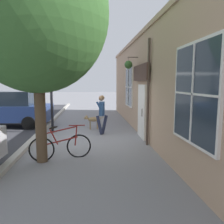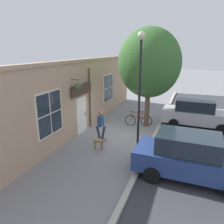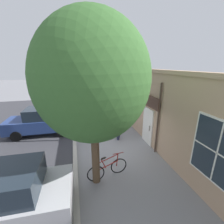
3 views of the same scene
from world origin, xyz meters
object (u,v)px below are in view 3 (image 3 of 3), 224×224
dog_on_leash (108,127)px  leaning_bicycle (108,169)px  street_tree_by_curb (92,83)px  pedestrian_walking (118,125)px  street_lamp (79,82)px  parked_car_nearest_curb (43,121)px

dog_on_leash → leaning_bicycle: bearing=76.9°
street_tree_by_curb → leaning_bicycle: (-0.51, -0.13, -3.47)m
pedestrian_walking → leaning_bicycle: bearing=66.0°
leaning_bicycle → street_lamp: bearing=-76.9°
pedestrian_walking → street_lamp: (2.13, -0.48, 2.52)m
leaning_bicycle → pedestrian_walking: bearing=-114.0°
pedestrian_walking → dog_on_leash: (0.39, -1.07, -0.54)m
dog_on_leash → street_lamp: size_ratio=0.18×
street_tree_by_curb → street_lamp: bearing=-85.3°
street_tree_by_curb → leaning_bicycle: bearing=-165.8°
leaning_bicycle → parked_car_nearest_curb: (3.26, -5.11, 0.50)m
dog_on_leash → street_tree_by_curb: bearing=70.8°
street_tree_by_curb → parked_car_nearest_curb: street_tree_by_curb is taller
parked_car_nearest_curb → street_lamp: (-2.45, 1.65, 2.63)m
dog_on_leash → street_tree_by_curb: (1.45, 4.18, 3.41)m
dog_on_leash → pedestrian_walking: bearing=109.8°
parked_car_nearest_curb → leaning_bicycle: bearing=122.5°
street_tree_by_curb → street_lamp: size_ratio=1.10×
dog_on_leash → parked_car_nearest_curb: size_ratio=0.22×
pedestrian_walking → street_tree_by_curb: size_ratio=0.28×
dog_on_leash → street_lamp: street_lamp is taller
street_tree_by_curb → street_lamp: 3.61m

